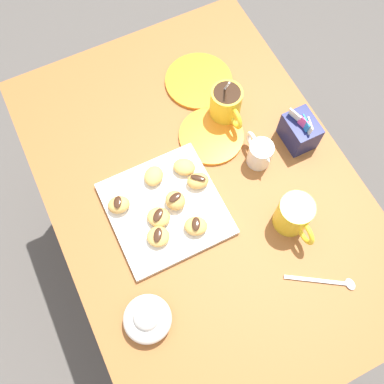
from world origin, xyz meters
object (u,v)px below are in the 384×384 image
at_px(beignet_0, 196,226).
at_px(beignet_6, 198,181).
at_px(pastry_plate_square, 165,209).
at_px(beignet_7, 154,176).
at_px(coffee_mug_yellow_right, 294,215).
at_px(beignet_2, 119,205).
at_px(coffee_mug_yellow_left, 226,104).
at_px(sugar_caddy, 300,131).
at_px(saucer_orange_right, 211,136).
at_px(cream_pitcher_white, 260,153).
at_px(beignet_5, 158,237).
at_px(saucer_orange_left, 199,81).
at_px(beignet_4, 159,217).
at_px(dining_table, 202,208).
at_px(beignet_1, 175,200).
at_px(ice_cream_bowl, 147,319).
at_px(beignet_3, 184,167).

distance_m(beignet_0, beignet_6, 0.11).
xyz_separation_m(pastry_plate_square, beignet_7, (-0.08, 0.01, 0.02)).
bearing_deg(coffee_mug_yellow_right, beignet_2, -120.53).
xyz_separation_m(coffee_mug_yellow_left, sugar_caddy, (0.15, 0.13, -0.01)).
bearing_deg(saucer_orange_right, beignet_0, -35.24).
height_order(cream_pitcher_white, beignet_5, cream_pitcher_white).
bearing_deg(saucer_orange_left, beignet_2, -53.15).
bearing_deg(cream_pitcher_white, saucer_orange_left, -174.26).
bearing_deg(beignet_4, dining_table, 103.24).
bearing_deg(cream_pitcher_white, beignet_1, -85.06).
relative_size(beignet_5, beignet_6, 0.99).
xyz_separation_m(cream_pitcher_white, beignet_4, (0.04, -0.29, -0.01)).
height_order(coffee_mug_yellow_left, cream_pitcher_white, coffee_mug_yellow_left).
distance_m(coffee_mug_yellow_right, beignet_7, 0.35).
relative_size(coffee_mug_yellow_left, ice_cream_bowl, 1.40).
height_order(coffee_mug_yellow_right, beignet_2, coffee_mug_yellow_right).
distance_m(coffee_mug_yellow_right, saucer_orange_right, 0.30).
height_order(ice_cream_bowl, saucer_orange_left, ice_cream_bowl).
relative_size(pastry_plate_square, coffee_mug_yellow_right, 2.17).
relative_size(beignet_1, beignet_4, 0.92).
height_order(beignet_6, beignet_7, beignet_6).
bearing_deg(coffee_mug_yellow_left, sugar_caddy, 41.92).
distance_m(coffee_mug_yellow_left, beignet_7, 0.27).
bearing_deg(beignet_0, coffee_mug_yellow_right, 69.07).
relative_size(ice_cream_bowl, beignet_6, 1.97).
height_order(saucer_orange_left, saucer_orange_right, same).
bearing_deg(coffee_mug_yellow_right, pastry_plate_square, -121.96).
bearing_deg(sugar_caddy, beignet_0, -72.77).
xyz_separation_m(sugar_caddy, beignet_1, (0.03, -0.36, -0.01)).
bearing_deg(pastry_plate_square, cream_pitcher_white, 94.23).
distance_m(dining_table, beignet_1, 0.20).
bearing_deg(coffee_mug_yellow_right, beignet_4, -116.37).
bearing_deg(beignet_5, beignet_2, -155.15).
relative_size(coffee_mug_yellow_left, sugar_caddy, 1.40).
xyz_separation_m(beignet_2, beignet_4, (0.07, 0.07, -0.00)).
height_order(beignet_2, beignet_6, beignet_2).
distance_m(beignet_2, beignet_5, 0.12).
bearing_deg(pastry_plate_square, beignet_6, 102.76).
bearing_deg(ice_cream_bowl, coffee_mug_yellow_right, 98.56).
bearing_deg(beignet_5, beignet_3, 135.73).
xyz_separation_m(pastry_plate_square, beignet_2, (-0.05, -0.10, 0.02)).
distance_m(dining_table, beignet_7, 0.21).
xyz_separation_m(coffee_mug_yellow_left, beignet_1, (0.18, -0.23, -0.02)).
height_order(beignet_0, beignet_4, beignet_0).
xyz_separation_m(dining_table, beignet_4, (0.03, -0.13, 0.17)).
xyz_separation_m(coffee_mug_yellow_right, beignet_2, (-0.21, -0.35, -0.02)).
bearing_deg(dining_table, sugar_caddy, 93.55).
bearing_deg(beignet_4, coffee_mug_yellow_left, 124.89).
bearing_deg(coffee_mug_yellow_right, dining_table, -138.93).
relative_size(cream_pitcher_white, beignet_6, 1.96).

